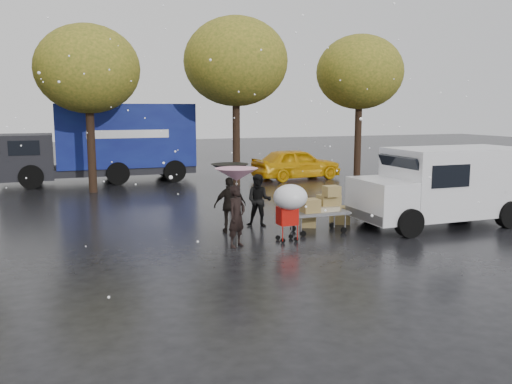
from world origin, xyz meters
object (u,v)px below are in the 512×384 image
object	(u,v)px
person_black	(230,205)
white_van	(444,185)
vendor_cart	(321,206)
blue_truck	(106,143)
yellow_taxi	(296,164)
shopping_cart	(290,200)
person_pink	(237,216)

from	to	relation	value
person_black	white_van	distance (m)	6.12
vendor_cart	blue_truck	bearing A→B (deg)	109.75
blue_truck	yellow_taxi	distance (m)	8.74
shopping_cart	blue_truck	xyz separation A→B (m)	(-3.20, 13.15, 0.69)
yellow_taxi	shopping_cart	bearing A→B (deg)	148.49
white_van	yellow_taxi	size ratio (longest dim) A/B	1.15
yellow_taxi	blue_truck	bearing A→B (deg)	69.66
vendor_cart	yellow_taxi	size ratio (longest dim) A/B	0.36
person_pink	vendor_cart	distance (m)	2.71
shopping_cart	yellow_taxi	world-z (taller)	shopping_cart
shopping_cart	white_van	xyz separation A→B (m)	(4.93, 0.36, 0.10)
person_black	shopping_cart	world-z (taller)	person_black
person_black	shopping_cart	distance (m)	1.90
vendor_cart	yellow_taxi	world-z (taller)	yellow_taxi
vendor_cart	yellow_taxi	distance (m)	11.03
person_pink	shopping_cart	size ratio (longest dim) A/B	1.02
vendor_cart	blue_truck	xyz separation A→B (m)	(-4.46, 12.41, 1.03)
shopping_cart	yellow_taxi	xyz separation A→B (m)	(5.21, 11.03, -0.34)
person_pink	blue_truck	distance (m)	13.26
yellow_taxi	person_pink	bearing A→B (deg)	142.86
shopping_cart	person_black	bearing A→B (deg)	124.64
person_pink	blue_truck	bearing A→B (deg)	63.90
shopping_cart	yellow_taxi	bearing A→B (deg)	64.69
person_pink	vendor_cart	xyz separation A→B (m)	(2.62, 0.68, -0.02)
blue_truck	yellow_taxi	world-z (taller)	blue_truck
person_pink	white_van	world-z (taller)	white_van
vendor_cart	shopping_cart	world-z (taller)	shopping_cart
blue_truck	person_black	bearing A→B (deg)	-79.57
shopping_cart	blue_truck	world-z (taller)	blue_truck
vendor_cart	blue_truck	world-z (taller)	blue_truck
person_pink	yellow_taxi	distance (m)	12.79
person_black	yellow_taxi	distance (m)	11.38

